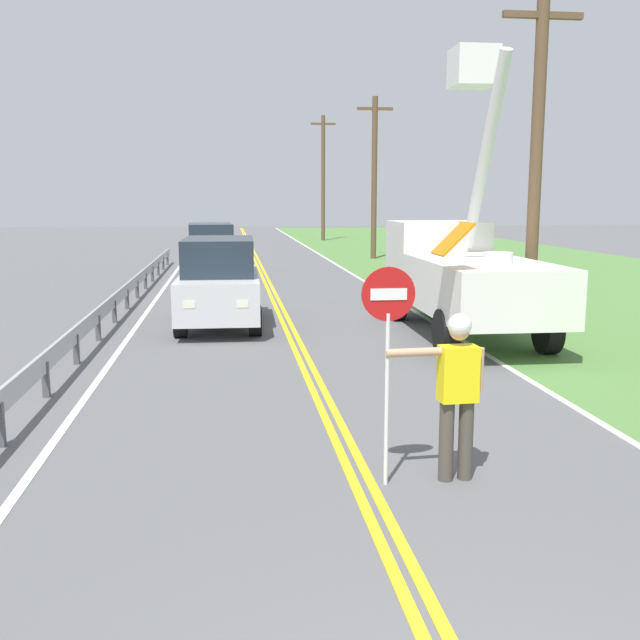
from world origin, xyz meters
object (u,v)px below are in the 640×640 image
(oncoming_suv_second, at_px, (211,251))
(utility_pole_mid, at_px, (374,175))
(stop_sign_paddle, at_px, (388,327))
(oncoming_suv_nearest, at_px, (219,282))
(utility_pole_near, at_px, (536,157))
(utility_pole_far, at_px, (323,176))
(flagger_worker, at_px, (457,386))
(utility_bucket_truck, at_px, (460,269))

(oncoming_suv_second, distance_m, utility_pole_mid, 12.15)
(stop_sign_paddle, height_order, oncoming_suv_second, stop_sign_paddle)
(stop_sign_paddle, xyz_separation_m, oncoming_suv_nearest, (-1.85, 10.19, -0.65))
(utility_pole_near, relative_size, utility_pole_far, 0.84)
(flagger_worker, relative_size, oncoming_suv_second, 0.39)
(utility_pole_near, bearing_deg, utility_pole_far, 89.84)
(flagger_worker, distance_m, oncoming_suv_second, 21.09)
(stop_sign_paddle, distance_m, utility_pole_mid, 30.10)
(oncoming_suv_second, xyz_separation_m, utility_pole_mid, (8.06, 8.53, 3.15))
(stop_sign_paddle, relative_size, oncoming_suv_nearest, 0.50)
(flagger_worker, bearing_deg, utility_pole_far, 84.34)
(stop_sign_paddle, bearing_deg, utility_bucket_truck, 67.52)
(stop_sign_paddle, distance_m, utility_bucket_truck, 9.38)
(stop_sign_paddle, bearing_deg, utility_pole_near, 58.65)
(flagger_worker, bearing_deg, utility_bucket_truck, 71.90)
(flagger_worker, distance_m, utility_pole_near, 10.09)
(oncoming_suv_second, bearing_deg, utility_pole_far, 73.25)
(utility_bucket_truck, bearing_deg, stop_sign_paddle, -112.48)
(flagger_worker, height_order, stop_sign_paddle, stop_sign_paddle)
(utility_pole_near, height_order, utility_pole_mid, utility_pole_mid)
(flagger_worker, relative_size, utility_pole_mid, 0.23)
(flagger_worker, bearing_deg, stop_sign_paddle, -176.76)
(utility_bucket_truck, height_order, oncoming_suv_nearest, utility_bucket_truck)
(flagger_worker, height_order, utility_pole_far, utility_pole_far)
(stop_sign_paddle, bearing_deg, flagger_worker, 3.24)
(stop_sign_paddle, bearing_deg, utility_pole_mid, 78.93)
(utility_bucket_truck, relative_size, utility_pole_near, 0.91)
(oncoming_suv_nearest, height_order, utility_pole_mid, utility_pole_mid)
(stop_sign_paddle, distance_m, utility_pole_far, 46.73)
(oncoming_suv_nearest, bearing_deg, stop_sign_paddle, -79.71)
(utility_bucket_truck, xyz_separation_m, oncoming_suv_nearest, (-5.44, 1.52, -0.38))
(utility_pole_mid, bearing_deg, oncoming_suv_second, -133.36)
(utility_bucket_truck, bearing_deg, oncoming_suv_nearest, 164.37)
(oncoming_suv_nearest, xyz_separation_m, utility_pole_near, (7.10, -1.57, 2.89))
(utility_bucket_truck, xyz_separation_m, utility_pole_near, (1.66, -0.05, 2.51))
(flagger_worker, distance_m, stop_sign_paddle, 1.02)
(flagger_worker, height_order, utility_pole_near, utility_pole_near)
(oncoming_suv_second, relative_size, utility_pole_mid, 0.58)
(utility_pole_mid, bearing_deg, utility_bucket_truck, -95.97)
(utility_pole_near, distance_m, utility_pole_mid, 20.84)
(oncoming_suv_second, height_order, utility_pole_near, utility_pole_near)
(oncoming_suv_second, height_order, utility_pole_far, utility_pole_far)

